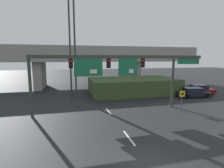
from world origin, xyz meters
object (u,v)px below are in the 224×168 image
Objects in this scene: speed_limit_sign at (182,98)px; parked_sedan_far_right at (200,89)px; highway_light_pole_near at (75,46)px; parked_sedan_near_right at (163,90)px; signal_gantry at (118,66)px; parked_sedan_mid_right at (193,93)px; highway_light_pole_far at (69,29)px.

speed_limit_sign is 0.48× the size of parked_sedan_far_right.
highway_light_pole_near is 14.48m from parked_sedan_near_right.
highway_light_pole_near reaches higher than speed_limit_sign.
highway_light_pole_near reaches higher than signal_gantry.
signal_gantry is at bearing 165.40° from speed_limit_sign.
speed_limit_sign is at bearing -130.00° from parked_sedan_mid_right.
highway_light_pole_far is at bearing 139.33° from speed_limit_sign.
parked_sedan_mid_right is at bearing 16.82° from signal_gantry.
parked_sedan_near_right is (2.50, 7.91, -0.77)m from speed_limit_sign.
signal_gantry is 4.01× the size of parked_sedan_far_right.
highway_light_pole_far is (-0.61, 1.15, 2.36)m from highway_light_pole_near.
highway_light_pole_near is at bearing -170.70° from parked_sedan_near_right.
signal_gantry is 16.41m from parked_sedan_far_right.
highway_light_pole_near is 2.70m from highway_light_pole_far.
highway_light_pole_far is at bearing -176.35° from parked_sedan_far_right.
highway_light_pole_far is 3.95× the size of parked_sedan_far_right.
highway_light_pole_near is 0.74× the size of highway_light_pole_far.
speed_limit_sign is 14.54m from highway_light_pole_near.
parked_sedan_near_right is (8.95, 6.23, -4.10)m from signal_gantry.
parked_sedan_far_right is at bearing 40.68° from speed_limit_sign.
parked_sedan_near_right is at bearing 149.12° from parked_sedan_mid_right.
speed_limit_sign is 11.15m from parked_sedan_far_right.
signal_gantry is 8.41× the size of speed_limit_sign.
highway_light_pole_far is 3.74× the size of parked_sedan_mid_right.
signal_gantry is 11.65m from parked_sedan_near_right.
parked_sedan_near_right is at bearing -176.05° from parked_sedan_far_right.
parked_sedan_mid_right is at bearing -13.85° from highway_light_pole_far.
signal_gantry is 10.24m from highway_light_pole_far.
speed_limit_sign is at bearing -14.60° from signal_gantry.
parked_sedan_near_right is (13.59, -1.62, -8.77)m from highway_light_pole_far.
parked_sedan_near_right is (12.98, -0.47, -6.40)m from highway_light_pole_near.
highway_light_pole_far reaches higher than highway_light_pole_near.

